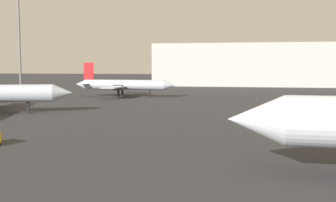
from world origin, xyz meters
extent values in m
cone|color=silver|center=(4.33, 16.97, 3.57)|extent=(3.81, 3.48, 3.37)
cone|color=#B2BCCC|center=(-23.28, 46.57, 2.98)|extent=(3.60, 3.44, 2.64)
cube|color=black|center=(-28.20, 44.90, 0.83)|extent=(0.54, 0.54, 1.66)
cylinder|color=#B2BCCC|center=(-22.51, 76.18, 2.80)|extent=(18.46, 2.72, 2.20)
cone|color=#B2BCCC|center=(-12.10, 75.88, 2.80)|extent=(2.48, 2.27, 2.20)
cone|color=#B2BCCC|center=(-32.92, 76.47, 2.80)|extent=(2.48, 2.27, 2.20)
cube|color=#B2BCCC|center=(-23.43, 76.20, 2.47)|extent=(3.78, 17.03, 0.17)
cube|color=#B2BCCC|center=(-31.35, 76.43, 3.02)|extent=(1.87, 6.00, 0.11)
cube|color=red|center=(-31.00, 76.42, 5.83)|extent=(2.27, 0.28, 3.85)
cylinder|color=#4C4C54|center=(-22.78, 79.41, 2.36)|extent=(2.16, 1.34, 1.28)
cylinder|color=#4C4C54|center=(-22.97, 72.97, 2.36)|extent=(2.16, 1.34, 1.28)
cube|color=black|center=(-16.62, 76.01, 0.85)|extent=(0.36, 0.36, 1.70)
cube|color=black|center=(-23.39, 77.62, 0.85)|extent=(0.36, 0.36, 1.70)
cube|color=black|center=(-23.47, 74.79, 0.85)|extent=(0.36, 0.36, 1.70)
cylinder|color=slate|center=(-48.16, 76.73, 11.96)|extent=(0.50, 0.50, 23.92)
cube|color=#B7B7B2|center=(17.12, 135.08, 7.23)|extent=(87.96, 24.17, 14.46)
camera|label=1|loc=(3.41, -9.99, 7.20)|focal=42.77mm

